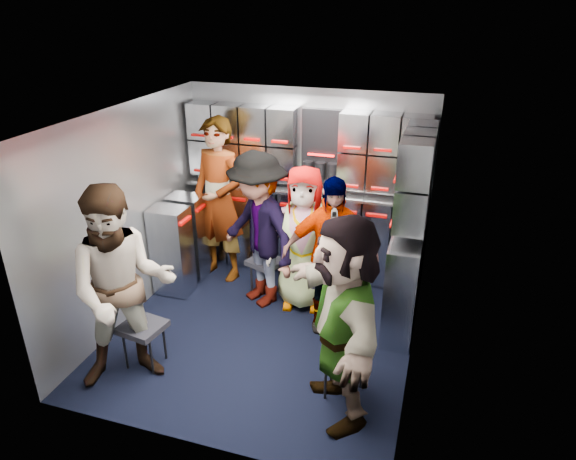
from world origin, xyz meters
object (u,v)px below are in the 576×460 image
(jump_seat_near_right, at_px, (345,357))
(attendant_standing, at_px, (219,201))
(jump_seat_near_left, at_px, (143,329))
(attendant_arc_e, at_px, (343,320))
(attendant_arc_d, at_px, (330,255))
(attendant_arc_a, at_px, (123,289))
(jump_seat_mid_right, at_px, (333,283))
(attendant_arc_c, at_px, (304,239))
(jump_seat_mid_left, at_px, (265,264))
(attendant_arc_b, at_px, (259,231))
(jump_seat_center, at_px, (308,265))

(jump_seat_near_right, relative_size, attendant_standing, 0.22)
(jump_seat_near_left, height_order, attendant_arc_e, attendant_arc_e)
(attendant_standing, height_order, attendant_arc_d, attendant_standing)
(jump_seat_near_left, bearing_deg, jump_seat_near_right, 4.99)
(jump_seat_near_right, xyz_separation_m, attendant_arc_a, (-1.75, -0.33, 0.51))
(jump_seat_mid_right, relative_size, attendant_arc_d, 0.27)
(attendant_standing, height_order, attendant_arc_c, attendant_standing)
(jump_seat_near_right, height_order, attendant_arc_c, attendant_arc_c)
(attendant_arc_c, bearing_deg, jump_seat_mid_right, -27.75)
(jump_seat_near_left, height_order, attendant_arc_a, attendant_arc_a)
(jump_seat_near_right, bearing_deg, attendant_arc_a, -169.23)
(jump_seat_mid_right, height_order, attendant_arc_c, attendant_arc_c)
(jump_seat_mid_right, distance_m, attendant_arc_a, 2.06)
(jump_seat_mid_left, relative_size, attendant_arc_c, 0.28)
(jump_seat_near_left, xyz_separation_m, jump_seat_mid_right, (1.40, 1.24, 0.01))
(jump_seat_mid_left, bearing_deg, attendant_standing, 159.81)
(jump_seat_near_right, xyz_separation_m, attendant_arc_d, (-0.35, 0.91, 0.42))
(jump_seat_mid_right, relative_size, attendant_arc_b, 0.26)
(attendant_arc_a, relative_size, attendant_arc_e, 1.04)
(jump_seat_near_right, bearing_deg, jump_seat_center, 116.37)
(attendant_standing, xyz_separation_m, attendant_arc_a, (0.01, -1.87, -0.06))
(jump_seat_near_left, height_order, attendant_arc_b, attendant_arc_b)
(jump_seat_center, height_order, attendant_arc_c, attendant_arc_c)
(jump_seat_mid_left, height_order, attendant_standing, attendant_standing)
(jump_seat_mid_left, relative_size, jump_seat_near_right, 1.05)
(attendant_arc_a, relative_size, attendant_arc_b, 1.06)
(attendant_arc_a, bearing_deg, jump_seat_center, 26.05)
(jump_seat_mid_right, height_order, attendant_arc_b, attendant_arc_b)
(jump_seat_mid_left, height_order, attendant_arc_e, attendant_arc_e)
(attendant_arc_e, bearing_deg, jump_seat_center, 174.89)
(jump_seat_mid_right, relative_size, attendant_arc_c, 0.28)
(attendant_arc_e, bearing_deg, jump_seat_mid_left, -171.34)
(jump_seat_near_left, height_order, attendant_standing, attendant_standing)
(jump_seat_near_right, xyz_separation_m, attendant_standing, (-1.76, 1.54, 0.57))
(jump_seat_near_right, distance_m, attendant_arc_a, 1.85)
(attendant_arc_c, bearing_deg, attendant_arc_e, -71.77)
(jump_seat_mid_left, bearing_deg, attendant_arc_c, -12.11)
(jump_seat_mid_left, height_order, jump_seat_mid_right, jump_seat_mid_right)
(jump_seat_mid_right, distance_m, attendant_arc_c, 0.53)
(jump_seat_mid_right, bearing_deg, attendant_standing, 162.47)
(jump_seat_near_right, height_order, attendant_arc_d, attendant_arc_d)
(attendant_arc_e, bearing_deg, attendant_arc_b, -167.73)
(jump_seat_near_right, bearing_deg, attendant_arc_d, 110.77)
(jump_seat_center, bearing_deg, jump_seat_near_right, -63.63)
(jump_seat_near_left, bearing_deg, attendant_arc_e, -0.89)
(attendant_arc_b, distance_m, attendant_arc_d, 0.83)
(jump_seat_center, xyz_separation_m, jump_seat_near_right, (0.69, -1.40, -0.00))
(attendant_arc_b, bearing_deg, attendant_arc_d, 18.82)
(attendant_arc_c, height_order, attendant_arc_e, attendant_arc_e)
(attendant_arc_a, relative_size, attendant_arc_d, 1.12)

